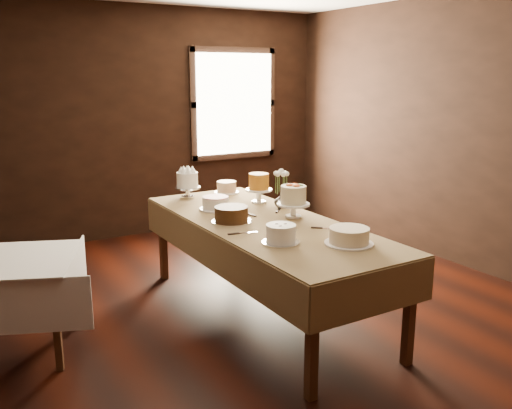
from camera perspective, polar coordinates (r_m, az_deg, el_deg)
The scene contains 21 objects.
floor at distance 4.67m, azimuth 1.28°, elevation -11.92°, with size 5.00×6.00×0.01m, color black.
wall_back at distance 6.97m, azimuth -11.99°, elevation 8.22°, with size 5.00×0.02×2.80m, color black.
wall_right at distance 5.97m, azimuth 22.31°, elevation 6.69°, with size 0.02×6.00×2.80m, color black.
window at distance 7.42m, azimuth -2.24°, elevation 10.35°, with size 1.10×0.05×1.30m, color #FFEABF.
display_table at distance 4.53m, azimuth 0.92°, elevation -2.50°, with size 1.03×2.63×0.82m.
side_table at distance 4.33m, azimuth -23.69°, elevation -6.19°, with size 1.11×1.11×0.71m.
cake_meringue at distance 5.39m, azimuth -7.09°, elevation 1.94°, with size 0.25×0.25×0.26m.
cake_speckled at distance 5.58m, azimuth -3.06°, elevation 1.77°, with size 0.28×0.28×0.12m.
cake_lattice at distance 4.91m, azimuth -4.20°, elevation 0.06°, with size 0.32×0.32×0.11m.
cake_caramel at distance 5.15m, azimuth 0.30°, elevation 1.54°, with size 0.25×0.25×0.29m.
cake_chocolate at distance 4.49m, azimuth -2.55°, elevation -1.06°, with size 0.33×0.33×0.13m.
cake_flowers at distance 4.62m, azimuth 3.88°, elevation 0.13°, with size 0.28×0.28×0.28m.
cake_swirl at distance 3.93m, azimuth 2.59°, elevation -3.12°, with size 0.30×0.30×0.14m.
cake_cream at distance 3.96m, azimuth 9.59°, elevation -3.28°, with size 0.35×0.35×0.12m.
cake_server_a at distance 4.23m, azimuth 3.90°, elevation -2.79°, with size 0.24×0.03×0.01m, color silver.
cake_server_b at distance 4.34m, azimuth 7.88°, elevation -2.48°, with size 0.24×0.03×0.01m, color silver.
cake_server_c at distance 4.77m, azimuth -1.34°, elevation -0.88°, with size 0.24×0.03×0.01m, color silver.
cake_server_d at distance 4.93m, azimuth 2.45°, elevation -0.42°, with size 0.24×0.03×0.01m, color silver.
cake_server_e at distance 4.19m, azimuth -0.78°, elevation -2.91°, with size 0.24×0.03×0.01m, color silver.
flower_vase at distance 4.98m, azimuth 2.60°, elevation 0.43°, with size 0.12×0.12×0.13m, color #2D2823.
flower_bouquet at distance 4.94m, azimuth 2.62°, elevation 2.52°, with size 0.14×0.14×0.20m, color white, non-canonical shape.
Camera 1 is at (-2.25, -3.57, 2.00)m, focal length 38.72 mm.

